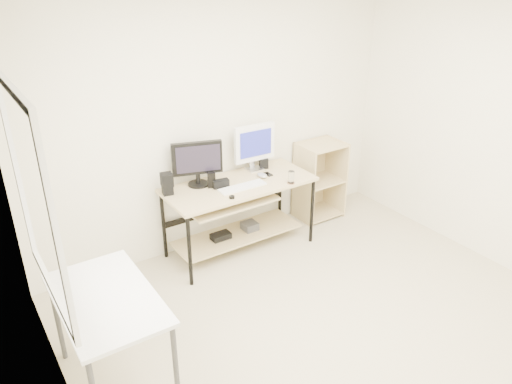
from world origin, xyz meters
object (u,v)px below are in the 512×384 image
object	(u,v)px
desk	(237,203)
audio_controller	(211,180)
white_imac	(254,144)
shelf_unit	(317,179)
black_monitor	(197,161)
side_table	(107,307)

from	to	relation	value
desk	audio_controller	xyz separation A→B (m)	(-0.24, 0.06, 0.29)
white_imac	audio_controller	size ratio (longest dim) A/B	3.17
desk	white_imac	xyz separation A→B (m)	(0.34, 0.20, 0.49)
shelf_unit	black_monitor	xyz separation A→B (m)	(-1.50, 0.02, 0.55)
side_table	shelf_unit	size ratio (longest dim) A/B	1.11
side_table	black_monitor	size ratio (longest dim) A/B	2.10
desk	black_monitor	xyz separation A→B (m)	(-0.33, 0.18, 0.47)
shelf_unit	audio_controller	world-z (taller)	audio_controller
desk	side_table	xyz separation A→B (m)	(-1.65, -1.06, 0.13)
desk	white_imac	distance (m)	0.63
shelf_unit	white_imac	distance (m)	1.02
audio_controller	side_table	bearing A→B (deg)	-118.42
side_table	white_imac	xyz separation A→B (m)	(2.00, 1.26, 0.36)
desk	shelf_unit	distance (m)	1.19
shelf_unit	audio_controller	size ratio (longest dim) A/B	5.85
white_imac	audio_controller	world-z (taller)	white_imac
shelf_unit	white_imac	xyz separation A→B (m)	(-0.83, 0.04, 0.58)
desk	white_imac	world-z (taller)	white_imac
white_imac	black_monitor	bearing A→B (deg)	-175.75
shelf_unit	audio_controller	bearing A→B (deg)	-176.13
desk	white_imac	size ratio (longest dim) A/B	3.08
black_monitor	audio_controller	distance (m)	0.23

